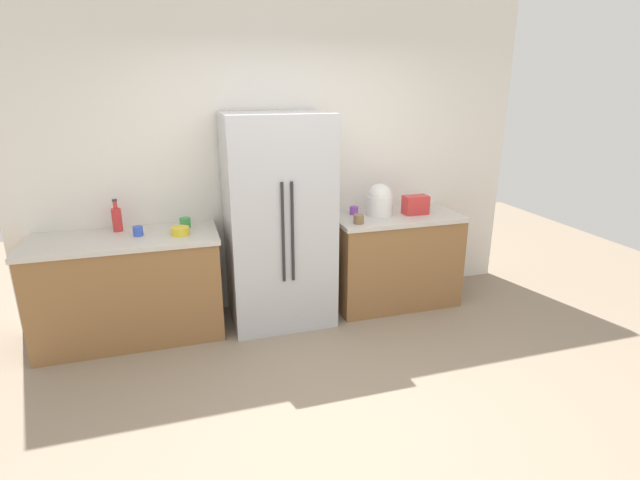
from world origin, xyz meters
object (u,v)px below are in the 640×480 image
(cup_c, at_px, (138,231))
(bowl_a, at_px, (180,231))
(cup_b, at_px, (359,219))
(toaster, at_px, (416,205))
(refrigerator, at_px, (279,221))
(cup_d, at_px, (185,223))
(bottle_a, at_px, (117,219))
(rice_cooker, at_px, (380,200))
(cup_a, at_px, (354,210))

(cup_c, height_order, bowl_a, cup_c)
(cup_b, distance_m, bowl_a, 1.55)
(toaster, height_order, cup_b, toaster)
(refrigerator, height_order, cup_b, refrigerator)
(toaster, xyz_separation_m, cup_d, (-2.14, 0.17, -0.05))
(bowl_a, bearing_deg, bottle_a, 152.19)
(rice_cooker, bearing_deg, toaster, -12.10)
(refrigerator, relative_size, cup_a, 22.23)
(bottle_a, relative_size, bowl_a, 1.85)
(bowl_a, bearing_deg, cup_d, 77.62)
(rice_cooker, bearing_deg, cup_d, 176.86)
(cup_a, bearing_deg, cup_d, 179.49)
(bottle_a, relative_size, cup_b, 2.96)
(bottle_a, bearing_deg, bowl_a, -27.81)
(toaster, distance_m, cup_d, 2.15)
(toaster, relative_size, rice_cooker, 0.78)
(refrigerator, relative_size, bowl_a, 12.53)
(rice_cooker, distance_m, cup_d, 1.80)
(rice_cooker, height_order, cup_a, rice_cooker)
(toaster, height_order, bottle_a, bottle_a)
(cup_a, distance_m, cup_b, 0.33)
(cup_c, relative_size, bowl_a, 0.54)
(cup_a, bearing_deg, refrigerator, -168.74)
(cup_a, bearing_deg, cup_b, -103.46)
(cup_c, xyz_separation_m, cup_d, (0.38, 0.14, 0.00))
(cup_a, relative_size, cup_b, 0.90)
(cup_d, distance_m, bowl_a, 0.22)
(cup_d, bearing_deg, toaster, -4.60)
(bottle_a, xyz_separation_m, cup_b, (2.05, -0.38, -0.07))
(refrigerator, distance_m, toaster, 1.35)
(rice_cooker, relative_size, cup_a, 3.56)
(cup_b, height_order, cup_d, cup_d)
(cup_a, relative_size, cup_c, 1.05)
(rice_cooker, xyz_separation_m, cup_b, (-0.30, -0.23, -0.10))
(bottle_a, height_order, cup_b, bottle_a)
(cup_c, bearing_deg, toaster, -0.76)
(cup_d, bearing_deg, cup_b, -12.46)
(refrigerator, height_order, cup_a, refrigerator)
(refrigerator, distance_m, cup_d, 0.81)
(cup_a, bearing_deg, rice_cooker, -20.51)
(cup_b, height_order, cup_c, cup_b)
(bowl_a, bearing_deg, cup_a, 7.10)
(toaster, distance_m, cup_a, 0.59)
(toaster, bearing_deg, rice_cooker, 167.90)
(rice_cooker, height_order, bottle_a, rice_cooker)
(refrigerator, bearing_deg, rice_cooker, 3.98)
(bottle_a, bearing_deg, cup_a, -1.76)
(rice_cooker, height_order, bowl_a, rice_cooker)
(cup_c, distance_m, cup_d, 0.41)
(refrigerator, xyz_separation_m, rice_cooker, (1.00, 0.07, 0.11))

